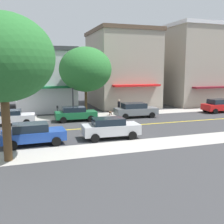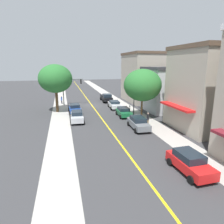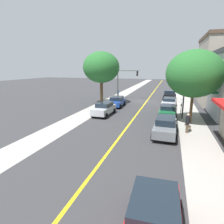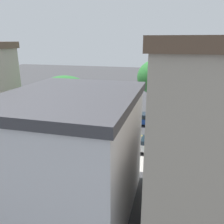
{
  "view_description": "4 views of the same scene",
  "coord_description": "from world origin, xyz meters",
  "px_view_note": "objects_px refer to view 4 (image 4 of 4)",
  "views": [
    {
      "loc": [
        22.84,
        5.48,
        5.28
      ],
      "look_at": [
        1.64,
        12.53,
        1.64
      ],
      "focal_mm": 42.88,
      "sensor_mm": 36.0,
      "label": 1
    },
    {
      "loc": [
        5.68,
        40.3,
        8.31
      ],
      "look_at": [
        -1.24,
        12.54,
        1.38
      ],
      "focal_mm": 31.77,
      "sensor_mm": 36.0,
      "label": 2
    },
    {
      "loc": [
        -3.89,
        33.62,
        5.8
      ],
      "look_at": [
        2.19,
        13.74,
        0.97
      ],
      "focal_mm": 30.61,
      "sensor_mm": 36.0,
      "label": 3
    },
    {
      "loc": [
        -25.01,
        2.63,
        10.68
      ],
      "look_at": [
        2.27,
        9.78,
        1.89
      ],
      "focal_mm": 37.14,
      "sensor_mm": 36.0,
      "label": 4
    }
  ],
  "objects_px": {
    "fire_hydrant": "(195,163)",
    "green_sedan_left_curb": "(92,138)",
    "blue_sedan_right_curb": "(143,119)",
    "silver_sedan_right_curb": "(102,115)",
    "street_tree_right_corner": "(159,77)",
    "traffic_light_mast": "(202,99)",
    "pedestrian_black_shirt": "(37,138)",
    "small_dog": "(45,145)",
    "parking_meter": "(102,145)",
    "street_lamp": "(85,118)",
    "street_tree_left_near": "(65,102)",
    "pedestrian_blue_shirt": "(215,119)",
    "white_sedan_left_curb": "(152,145)",
    "grey_sedan_left_curb": "(37,131)"
  },
  "relations": [
    {
      "from": "fire_hydrant",
      "to": "green_sedan_left_curb",
      "type": "relative_size",
      "value": 0.18
    },
    {
      "from": "blue_sedan_right_curb",
      "to": "silver_sedan_right_curb",
      "type": "bearing_deg",
      "value": -2.04
    },
    {
      "from": "street_tree_right_corner",
      "to": "traffic_light_mast",
      "type": "relative_size",
      "value": 1.46
    },
    {
      "from": "green_sedan_left_curb",
      "to": "pedestrian_black_shirt",
      "type": "distance_m",
      "value": 5.69
    },
    {
      "from": "small_dog",
      "to": "green_sedan_left_curb",
      "type": "bearing_deg",
      "value": -22.93
    },
    {
      "from": "pedestrian_black_shirt",
      "to": "small_dog",
      "type": "bearing_deg",
      "value": -58.85
    },
    {
      "from": "green_sedan_left_curb",
      "to": "street_tree_right_corner",
      "type": "bearing_deg",
      "value": -117.37
    },
    {
      "from": "blue_sedan_right_curb",
      "to": "small_dog",
      "type": "xyz_separation_m",
      "value": [
        -9.56,
        8.81,
        -0.43
      ]
    },
    {
      "from": "parking_meter",
      "to": "street_lamp",
      "type": "bearing_deg",
      "value": 93.15
    },
    {
      "from": "street_tree_left_near",
      "to": "street_tree_right_corner",
      "type": "distance_m",
      "value": 15.04
    },
    {
      "from": "traffic_light_mast",
      "to": "street_tree_left_near",
      "type": "bearing_deg",
      "value": -51.45
    },
    {
      "from": "fire_hydrant",
      "to": "street_lamp",
      "type": "xyz_separation_m",
      "value": [
        0.3,
        10.29,
        3.18
      ]
    },
    {
      "from": "fire_hydrant",
      "to": "pedestrian_blue_shirt",
      "type": "height_order",
      "value": "pedestrian_blue_shirt"
    },
    {
      "from": "street_tree_right_corner",
      "to": "blue_sedan_right_curb",
      "type": "relative_size",
      "value": 1.9
    },
    {
      "from": "street_tree_left_near",
      "to": "white_sedan_left_curb",
      "type": "height_order",
      "value": "street_tree_left_near"
    },
    {
      "from": "pedestrian_blue_shirt",
      "to": "blue_sedan_right_curb",
      "type": "bearing_deg",
      "value": 61.81
    },
    {
      "from": "street_tree_left_near",
      "to": "green_sedan_left_curb",
      "type": "height_order",
      "value": "street_tree_left_near"
    },
    {
      "from": "street_tree_right_corner",
      "to": "blue_sedan_right_curb",
      "type": "xyz_separation_m",
      "value": [
        -2.98,
        1.5,
        -5.06
      ]
    },
    {
      "from": "fire_hydrant",
      "to": "small_dog",
      "type": "height_order",
      "value": "fire_hydrant"
    },
    {
      "from": "traffic_light_mast",
      "to": "silver_sedan_right_curb",
      "type": "distance_m",
      "value": 13.11
    },
    {
      "from": "green_sedan_left_curb",
      "to": "grey_sedan_left_curb",
      "type": "distance_m",
      "value": 6.61
    },
    {
      "from": "pedestrian_blue_shirt",
      "to": "small_dog",
      "type": "distance_m",
      "value": 21.42
    },
    {
      "from": "green_sedan_left_curb",
      "to": "blue_sedan_right_curb",
      "type": "distance_m",
      "value": 8.78
    },
    {
      "from": "parking_meter",
      "to": "pedestrian_black_shirt",
      "type": "height_order",
      "value": "pedestrian_black_shirt"
    },
    {
      "from": "white_sedan_left_curb",
      "to": "small_dog",
      "type": "height_order",
      "value": "white_sedan_left_curb"
    },
    {
      "from": "pedestrian_black_shirt",
      "to": "pedestrian_blue_shirt",
      "type": "bearing_deg",
      "value": -18.54
    },
    {
      "from": "white_sedan_left_curb",
      "to": "small_dog",
      "type": "xyz_separation_m",
      "value": [
        -1.89,
        10.64,
        -0.4
      ]
    },
    {
      "from": "parking_meter",
      "to": "grey_sedan_left_curb",
      "type": "xyz_separation_m",
      "value": [
        1.64,
        8.21,
        -0.11
      ]
    },
    {
      "from": "street_tree_right_corner",
      "to": "fire_hydrant",
      "type": "bearing_deg",
      "value": -161.13
    },
    {
      "from": "traffic_light_mast",
      "to": "silver_sedan_right_curb",
      "type": "bearing_deg",
      "value": -87.95
    },
    {
      "from": "fire_hydrant",
      "to": "blue_sedan_right_curb",
      "type": "xyz_separation_m",
      "value": [
        9.54,
        5.78,
        0.42
      ]
    },
    {
      "from": "white_sedan_left_curb",
      "to": "silver_sedan_right_curb",
      "type": "bearing_deg",
      "value": -42.92
    },
    {
      "from": "blue_sedan_right_curb",
      "to": "pedestrian_black_shirt",
      "type": "relative_size",
      "value": 2.42
    },
    {
      "from": "parking_meter",
      "to": "pedestrian_black_shirt",
      "type": "relative_size",
      "value": 0.78
    },
    {
      "from": "pedestrian_black_shirt",
      "to": "small_dog",
      "type": "distance_m",
      "value": 1.19
    },
    {
      "from": "blue_sedan_right_curb",
      "to": "pedestrian_black_shirt",
      "type": "distance_m",
      "value": 13.6
    },
    {
      "from": "street_tree_right_corner",
      "to": "parking_meter",
      "type": "height_order",
      "value": "street_tree_right_corner"
    },
    {
      "from": "grey_sedan_left_curb",
      "to": "pedestrian_black_shirt",
      "type": "height_order",
      "value": "pedestrian_black_shirt"
    },
    {
      "from": "fire_hydrant",
      "to": "grey_sedan_left_curb",
      "type": "relative_size",
      "value": 0.16
    },
    {
      "from": "silver_sedan_right_curb",
      "to": "small_dog",
      "type": "distance_m",
      "value": 10.11
    },
    {
      "from": "fire_hydrant",
      "to": "small_dog",
      "type": "relative_size",
      "value": 1.17
    },
    {
      "from": "traffic_light_mast",
      "to": "silver_sedan_right_curb",
      "type": "height_order",
      "value": "traffic_light_mast"
    },
    {
      "from": "grey_sedan_left_curb",
      "to": "pedestrian_blue_shirt",
      "type": "height_order",
      "value": "pedestrian_blue_shirt"
    },
    {
      "from": "parking_meter",
      "to": "small_dog",
      "type": "distance_m",
      "value": 6.02
    },
    {
      "from": "street_tree_left_near",
      "to": "fire_hydrant",
      "type": "relative_size",
      "value": 10.09
    },
    {
      "from": "street_lamp",
      "to": "fire_hydrant",
      "type": "bearing_deg",
      "value": -91.65
    },
    {
      "from": "white_sedan_left_curb",
      "to": "street_tree_left_near",
      "type": "bearing_deg",
      "value": 19.03
    },
    {
      "from": "parking_meter",
      "to": "small_dog",
      "type": "height_order",
      "value": "parking_meter"
    },
    {
      "from": "street_tree_right_corner",
      "to": "grey_sedan_left_curb",
      "type": "xyz_separation_m",
      "value": [
        -10.5,
        12.54,
        -5.03
      ]
    },
    {
      "from": "street_tree_right_corner",
      "to": "parking_meter",
      "type": "xyz_separation_m",
      "value": [
        -12.14,
        4.33,
        -4.92
      ]
    }
  ]
}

